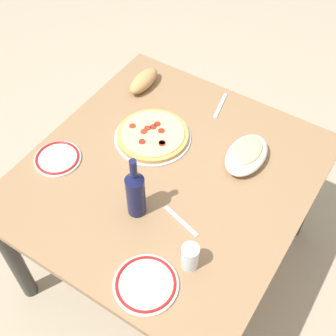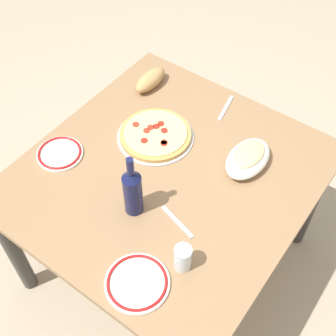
{
  "view_description": "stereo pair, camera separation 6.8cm",
  "coord_description": "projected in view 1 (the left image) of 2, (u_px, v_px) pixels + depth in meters",
  "views": [
    {
      "loc": [
        -0.95,
        -0.61,
        2.14
      ],
      "look_at": [
        0.0,
        0.0,
        0.75
      ],
      "focal_mm": 48.81,
      "sensor_mm": 36.0,
      "label": 1
    },
    {
      "loc": [
        -0.91,
        -0.67,
        2.14
      ],
      "look_at": [
        0.0,
        0.0,
        0.75
      ],
      "focal_mm": 48.81,
      "sensor_mm": 36.0,
      "label": 2
    }
  ],
  "objects": [
    {
      "name": "ground_plane",
      "position": [
        168.0,
        259.0,
        2.38
      ],
      "size": [
        8.0,
        8.0,
        0.0
      ],
      "primitive_type": "plane",
      "color": "tan",
      "rests_on": "ground"
    },
    {
      "name": "dining_table",
      "position": [
        168.0,
        189.0,
        1.9
      ],
      "size": [
        1.15,
        1.08,
        0.72
      ],
      "color": "#93704C",
      "rests_on": "ground"
    },
    {
      "name": "pepperoni_pizza",
      "position": [
        153.0,
        135.0,
        1.93
      ],
      "size": [
        0.33,
        0.33,
        0.03
      ],
      "color": "#B7B7BC",
      "rests_on": "dining_table"
    },
    {
      "name": "baked_pasta_dish",
      "position": [
        247.0,
        154.0,
        1.82
      ],
      "size": [
        0.24,
        0.15,
        0.08
      ],
      "color": "white",
      "rests_on": "dining_table"
    },
    {
      "name": "wine_bottle",
      "position": [
        135.0,
        192.0,
        1.62
      ],
      "size": [
        0.07,
        0.07,
        0.29
      ],
      "color": "#141942",
      "rests_on": "dining_table"
    },
    {
      "name": "water_glass",
      "position": [
        190.0,
        257.0,
        1.52
      ],
      "size": [
        0.06,
        0.06,
        0.11
      ],
      "primitive_type": "cylinder",
      "color": "silver",
      "rests_on": "dining_table"
    },
    {
      "name": "side_plate_near",
      "position": [
        146.0,
        284.0,
        1.51
      ],
      "size": [
        0.22,
        0.22,
        0.02
      ],
      "color": "white",
      "rests_on": "dining_table"
    },
    {
      "name": "side_plate_far",
      "position": [
        57.0,
        158.0,
        1.85
      ],
      "size": [
        0.19,
        0.19,
        0.02
      ],
      "color": "white",
      "rests_on": "dining_table"
    },
    {
      "name": "bread_loaf",
      "position": [
        144.0,
        81.0,
        2.11
      ],
      "size": [
        0.19,
        0.08,
        0.07
      ],
      "primitive_type": "ellipsoid",
      "color": "tan",
      "rests_on": "dining_table"
    },
    {
      "name": "fork_left",
      "position": [
        220.0,
        106.0,
        2.06
      ],
      "size": [
        0.17,
        0.05,
        0.0
      ],
      "primitive_type": "cube",
      "rotation": [
        0.0,
        0.0,
        0.2
      ],
      "color": "#B7B7BC",
      "rests_on": "dining_table"
    },
    {
      "name": "fork_right",
      "position": [
        181.0,
        221.0,
        1.67
      ],
      "size": [
        0.06,
        0.17,
        0.0
      ],
      "primitive_type": "cube",
      "rotation": [
        0.0,
        0.0,
        4.45
      ],
      "color": "#B7B7BC",
      "rests_on": "dining_table"
    }
  ]
}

